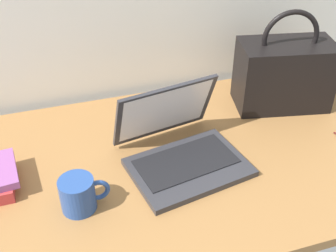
% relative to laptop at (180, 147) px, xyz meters
% --- Properties ---
extents(desk, '(1.60, 0.76, 0.03)m').
position_rel_laptop_xyz_m(desk, '(-0.08, 0.01, -0.06)').
color(desk, olive).
rests_on(desk, ground).
extents(laptop, '(0.35, 0.34, 0.21)m').
position_rel_laptop_xyz_m(laptop, '(0.00, 0.00, 0.00)').
color(laptop, '#2D2D33').
rests_on(laptop, desk).
extents(coffee_mug, '(0.12, 0.09, 0.09)m').
position_rel_laptop_xyz_m(coffee_mug, '(-0.29, -0.10, 0.00)').
color(coffee_mug, '#26478C').
rests_on(coffee_mug, desk).
extents(handbag, '(0.33, 0.21, 0.33)m').
position_rel_laptop_xyz_m(handbag, '(0.42, 0.18, 0.07)').
color(handbag, black).
rests_on(handbag, desk).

